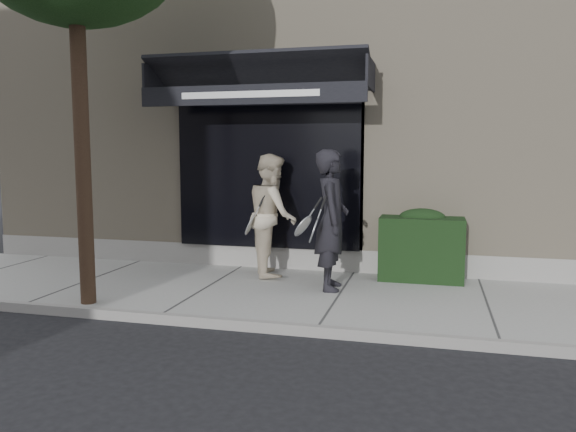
# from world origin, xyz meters

# --- Properties ---
(ground) EXTENTS (80.00, 80.00, 0.00)m
(ground) POSITION_xyz_m (0.00, 0.00, 0.00)
(ground) COLOR black
(ground) RESTS_ON ground
(sidewalk) EXTENTS (20.00, 3.00, 0.12)m
(sidewalk) POSITION_xyz_m (0.00, 0.00, 0.06)
(sidewalk) COLOR gray
(sidewalk) RESTS_ON ground
(curb) EXTENTS (20.00, 0.10, 0.14)m
(curb) POSITION_xyz_m (0.00, -1.55, 0.07)
(curb) COLOR gray
(curb) RESTS_ON ground
(building_facade) EXTENTS (14.30, 8.04, 5.64)m
(building_facade) POSITION_xyz_m (-0.01, 4.96, 2.74)
(building_facade) COLOR #B8A98C
(building_facade) RESTS_ON ground
(hedge) EXTENTS (1.30, 0.70, 1.14)m
(hedge) POSITION_xyz_m (1.10, 1.25, 0.66)
(hedge) COLOR black
(hedge) RESTS_ON sidewalk
(pedestrian_front) EXTENTS (0.80, 0.90, 2.06)m
(pedestrian_front) POSITION_xyz_m (-0.18, 0.28, 1.15)
(pedestrian_front) COLOR black
(pedestrian_front) RESTS_ON sidewalk
(pedestrian_back) EXTENTS (1.07, 1.18, 1.99)m
(pedestrian_back) POSITION_xyz_m (-1.28, 0.99, 1.12)
(pedestrian_back) COLOR beige
(pedestrian_back) RESTS_ON sidewalk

